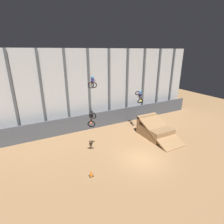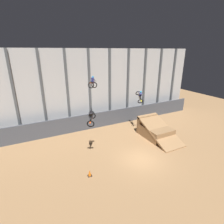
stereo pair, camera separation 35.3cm
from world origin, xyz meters
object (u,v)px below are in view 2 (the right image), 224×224
rider_bike_right_air (140,96)px  rider_bike_center_air (93,83)px  traffic_cone_near_ramp (90,173)px  hay_bale_trackside (153,121)px  dirt_ramp (155,130)px  rider_bike_left_air (91,118)px

rider_bike_right_air → rider_bike_center_air: bearing=-177.9°
rider_bike_right_air → traffic_cone_near_ramp: 11.58m
traffic_cone_near_ramp → hay_bale_trackside: traffic_cone_near_ramp is taller
rider_bike_right_air → hay_bale_trackside: (3.50, 1.05, -4.54)m
dirt_ramp → rider_bike_right_air: 4.69m
rider_bike_center_air → traffic_cone_near_ramp: (-3.37, -7.49, -6.34)m
rider_bike_center_air → rider_bike_right_air: bearing=19.1°
rider_bike_left_air → rider_bike_right_air: size_ratio=0.99×
dirt_ramp → rider_bike_center_air: (-6.57, 4.05, 5.81)m
rider_bike_center_air → rider_bike_right_air: rider_bike_center_air is taller
rider_bike_center_air → traffic_cone_near_ramp: bearing=-77.5°
dirt_ramp → rider_bike_center_air: rider_bike_center_air is taller
rider_bike_right_air → rider_bike_left_air: bearing=-140.6°
hay_bale_trackside → rider_bike_right_air: bearing=-163.3°
dirt_ramp → hay_bale_trackside: bearing=52.3°
dirt_ramp → hay_bale_trackside: size_ratio=5.52×
dirt_ramp → hay_bale_trackside: dirt_ramp is taller
rider_bike_right_air → hay_bale_trackside: bearing=36.4°
traffic_cone_near_ramp → rider_bike_right_air: bearing=32.4°
rider_bike_right_air → traffic_cone_near_ramp: bearing=-127.9°
rider_bike_center_air → rider_bike_right_air: 6.17m
rider_bike_left_air → hay_bale_trackside: rider_bike_left_air is taller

